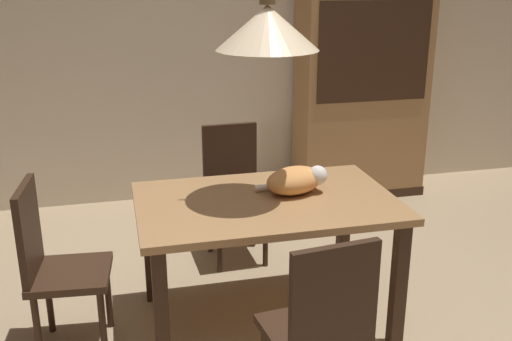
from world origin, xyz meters
name	(u,v)px	position (x,y,z in m)	size (l,w,h in m)	color
back_wall	(200,30)	(0.00, 2.65, 1.45)	(6.40, 0.10, 2.90)	beige
dining_table	(266,217)	(0.01, 0.48, 0.65)	(1.40, 0.90, 0.75)	#A87A4C
chair_near_front	(321,326)	(0.02, -0.40, 0.51)	(0.44, 0.44, 0.93)	#382316
chair_far_back	(234,186)	(0.01, 1.35, 0.51)	(0.41, 0.41, 0.93)	#382316
chair_left_side	(53,261)	(-1.11, 0.48, 0.51)	(0.43, 0.43, 0.93)	#382316
cat_sleeping	(296,180)	(0.20, 0.53, 0.83)	(0.41, 0.32, 0.16)	#E59951
pendant_lamp	(267,27)	(0.01, 0.48, 1.66)	(0.52, 0.52, 1.30)	beige
hutch_bookcase	(361,96)	(1.35, 2.32, 0.89)	(1.12, 0.45, 1.85)	#A87A4C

